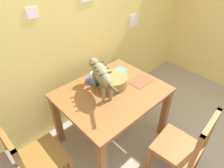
{
  "coord_description": "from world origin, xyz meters",
  "views": [
    {
      "loc": [
        -1.2,
        -0.15,
        2.1
      ],
      "look_at": [
        -0.05,
        1.08,
        0.86
      ],
      "focal_mm": 31.57,
      "sensor_mm": 36.0,
      "label": 1
    }
  ],
  "objects_px": {
    "cat": "(101,73)",
    "wooden_chair_far": "(36,160)",
    "wicker_basket": "(113,81)",
    "wooden_chair_near": "(182,148)",
    "coffee_mug": "(95,76)",
    "magazine": "(141,81)",
    "saucer_bowl": "(95,79)",
    "dining_table": "(112,98)",
    "book_stack": "(119,73)"
  },
  "relations": [
    {
      "from": "cat",
      "to": "wooden_chair_far",
      "type": "relative_size",
      "value": 0.71
    },
    {
      "from": "wicker_basket",
      "to": "wooden_chair_near",
      "type": "bearing_deg",
      "value": -85.73
    },
    {
      "from": "cat",
      "to": "wooden_chair_far",
      "type": "bearing_deg",
      "value": -156.17
    },
    {
      "from": "coffee_mug",
      "to": "wooden_chair_far",
      "type": "xyz_separation_m",
      "value": [
        -0.94,
        -0.27,
        -0.37
      ]
    },
    {
      "from": "wooden_chair_far",
      "to": "magazine",
      "type": "bearing_deg",
      "value": 84.18
    },
    {
      "from": "magazine",
      "to": "coffee_mug",
      "type": "bearing_deg",
      "value": 133.18
    },
    {
      "from": "saucer_bowl",
      "to": "coffee_mug",
      "type": "bearing_deg",
      "value": -0.0
    },
    {
      "from": "cat",
      "to": "saucer_bowl",
      "type": "bearing_deg",
      "value": 90.0
    },
    {
      "from": "cat",
      "to": "wooden_chair_far",
      "type": "distance_m",
      "value": 1.02
    },
    {
      "from": "coffee_mug",
      "to": "wicker_basket",
      "type": "distance_m",
      "value": 0.23
    },
    {
      "from": "coffee_mug",
      "to": "wooden_chair_near",
      "type": "height_order",
      "value": "wooden_chair_near"
    },
    {
      "from": "dining_table",
      "to": "saucer_bowl",
      "type": "bearing_deg",
      "value": 91.44
    },
    {
      "from": "dining_table",
      "to": "wooden_chair_near",
      "type": "height_order",
      "value": "wooden_chair_near"
    },
    {
      "from": "wooden_chair_near",
      "to": "wooden_chair_far",
      "type": "distance_m",
      "value": 1.39
    },
    {
      "from": "magazine",
      "to": "wicker_basket",
      "type": "height_order",
      "value": "wicker_basket"
    },
    {
      "from": "magazine",
      "to": "wooden_chair_far",
      "type": "bearing_deg",
      "value": 172.93
    },
    {
      "from": "wooden_chair_near",
      "to": "wooden_chair_far",
      "type": "relative_size",
      "value": 1.0
    },
    {
      "from": "cat",
      "to": "book_stack",
      "type": "xyz_separation_m",
      "value": [
        0.36,
        0.08,
        -0.2
      ]
    },
    {
      "from": "book_stack",
      "to": "wooden_chair_far",
      "type": "height_order",
      "value": "wooden_chair_far"
    },
    {
      "from": "dining_table",
      "to": "magazine",
      "type": "height_order",
      "value": "magazine"
    },
    {
      "from": "wicker_basket",
      "to": "wooden_chair_far",
      "type": "bearing_deg",
      "value": -177.16
    },
    {
      "from": "magazine",
      "to": "wooden_chair_near",
      "type": "relative_size",
      "value": 0.3
    },
    {
      "from": "wooden_chair_near",
      "to": "coffee_mug",
      "type": "bearing_deg",
      "value": 92.46
    },
    {
      "from": "book_stack",
      "to": "saucer_bowl",
      "type": "bearing_deg",
      "value": 156.73
    },
    {
      "from": "dining_table",
      "to": "book_stack",
      "type": "xyz_separation_m",
      "value": [
        0.28,
        0.16,
        0.13
      ]
    },
    {
      "from": "cat",
      "to": "saucer_bowl",
      "type": "height_order",
      "value": "cat"
    },
    {
      "from": "wicker_basket",
      "to": "wooden_chair_far",
      "type": "distance_m",
      "value": 1.09
    },
    {
      "from": "dining_table",
      "to": "coffee_mug",
      "type": "height_order",
      "value": "coffee_mug"
    },
    {
      "from": "magazine",
      "to": "book_stack",
      "type": "bearing_deg",
      "value": 109.54
    },
    {
      "from": "cat",
      "to": "wooden_chair_near",
      "type": "bearing_deg",
      "value": -55.78
    },
    {
      "from": "magazine",
      "to": "dining_table",
      "type": "bearing_deg",
      "value": 164.24
    },
    {
      "from": "wooden_chair_far",
      "to": "wooden_chair_near",
      "type": "bearing_deg",
      "value": 51.01
    },
    {
      "from": "saucer_bowl",
      "to": "coffee_mug",
      "type": "relative_size",
      "value": 1.4
    },
    {
      "from": "coffee_mug",
      "to": "wooden_chair_far",
      "type": "bearing_deg",
      "value": -164.17
    },
    {
      "from": "dining_table",
      "to": "book_stack",
      "type": "relative_size",
      "value": 5.55
    },
    {
      "from": "dining_table",
      "to": "wicker_basket",
      "type": "relative_size",
      "value": 3.44
    },
    {
      "from": "magazine",
      "to": "wooden_chair_near",
      "type": "bearing_deg",
      "value": -109.13
    },
    {
      "from": "saucer_bowl",
      "to": "wicker_basket",
      "type": "relative_size",
      "value": 0.58
    },
    {
      "from": "saucer_bowl",
      "to": "book_stack",
      "type": "distance_m",
      "value": 0.31
    },
    {
      "from": "cat",
      "to": "magazine",
      "type": "distance_m",
      "value": 0.54
    },
    {
      "from": "saucer_bowl",
      "to": "wooden_chair_near",
      "type": "height_order",
      "value": "wooden_chair_near"
    },
    {
      "from": "wicker_basket",
      "to": "magazine",
      "type": "bearing_deg",
      "value": -28.87
    },
    {
      "from": "cat",
      "to": "book_stack",
      "type": "relative_size",
      "value": 3.25
    },
    {
      "from": "cat",
      "to": "magazine",
      "type": "height_order",
      "value": "cat"
    },
    {
      "from": "magazine",
      "to": "wooden_chair_far",
      "type": "distance_m",
      "value": 1.36
    },
    {
      "from": "cat",
      "to": "magazine",
      "type": "xyz_separation_m",
      "value": [
        0.46,
        -0.17,
        -0.23
      ]
    },
    {
      "from": "coffee_mug",
      "to": "magazine",
      "type": "relative_size",
      "value": 0.49
    },
    {
      "from": "coffee_mug",
      "to": "wooden_chair_near",
      "type": "distance_m",
      "value": 1.19
    },
    {
      "from": "saucer_bowl",
      "to": "coffee_mug",
      "type": "xyz_separation_m",
      "value": [
        0.0,
        -0.0,
        0.05
      ]
    },
    {
      "from": "cat",
      "to": "coffee_mug",
      "type": "xyz_separation_m",
      "value": [
        0.08,
        0.21,
        -0.17
      ]
    }
  ]
}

